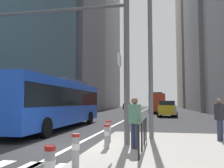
# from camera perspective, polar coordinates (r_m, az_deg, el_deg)

# --- Properties ---
(ground_plane) EXTENTS (160.00, 160.00, 0.00)m
(ground_plane) POSITION_cam_1_polar(r_m,az_deg,el_deg) (29.09, 4.67, -7.89)
(ground_plane) COLOR #28282B
(lane_centre_line) EXTENTS (0.20, 80.00, 0.01)m
(lane_centre_line) POSITION_cam_1_polar(r_m,az_deg,el_deg) (39.02, 6.38, -7.00)
(lane_centre_line) COLOR beige
(lane_centre_line) RESTS_ON ground
(office_tower_left_mid) EXTENTS (13.30, 17.27, 47.98)m
(office_tower_left_mid) POSITION_cam_1_polar(r_m,az_deg,el_deg) (55.20, -10.91, 19.37)
(office_tower_left_mid) COLOR gray
(office_tower_left_mid) RESTS_ON ground
(office_tower_left_far) EXTENTS (11.85, 23.26, 39.04)m
(office_tower_left_far) POSITION_cam_1_polar(r_m,az_deg,el_deg) (74.79, -4.09, 9.27)
(office_tower_left_far) COLOR #9E9EA3
(office_tower_left_far) RESTS_ON ground
(office_tower_right_mid) EXTENTS (13.30, 23.69, 46.35)m
(office_tower_right_mid) POSITION_cam_1_polar(r_m,az_deg,el_deg) (60.35, 24.64, 16.74)
(office_tower_right_mid) COLOR #9E9EA3
(office_tower_right_mid) RESTS_ON ground
(office_tower_right_far) EXTENTS (13.53, 22.34, 46.74)m
(office_tower_right_far) POSITION_cam_1_polar(r_m,az_deg,el_deg) (87.12, 20.26, 10.17)
(office_tower_right_far) COLOR gray
(office_tower_right_far) RESTS_ON ground
(city_bus_blue_oncoming) EXTENTS (2.78, 12.15, 3.40)m
(city_bus_blue_oncoming) POSITION_cam_1_polar(r_m,az_deg,el_deg) (16.15, -13.26, -3.99)
(city_bus_blue_oncoming) COLOR blue
(city_bus_blue_oncoming) RESTS_ON ground
(city_bus_red_receding) EXTENTS (2.72, 11.63, 3.40)m
(city_bus_red_receding) POSITION_cam_1_polar(r_m,az_deg,el_deg) (42.41, 10.89, -4.27)
(city_bus_red_receding) COLOR red
(city_bus_red_receding) RESTS_ON ground
(city_bus_red_distant) EXTENTS (2.82, 11.46, 3.40)m
(city_bus_red_distant) POSITION_cam_1_polar(r_m,az_deg,el_deg) (63.96, 10.74, -4.32)
(city_bus_red_distant) COLOR red
(city_bus_red_distant) RESTS_ON ground
(car_oncoming_mid) EXTENTS (2.05, 4.54, 1.94)m
(car_oncoming_mid) POSITION_cam_1_polar(r_m,az_deg,el_deg) (64.91, 3.73, -5.14)
(car_oncoming_mid) COLOR #232838
(car_oncoming_mid) RESTS_ON ground
(car_receding_near) EXTENTS (2.12, 4.23, 1.94)m
(car_receding_near) POSITION_cam_1_polar(r_m,az_deg,el_deg) (30.06, 13.45, -5.78)
(car_receding_near) COLOR silver
(car_receding_near) RESTS_ON ground
(car_receding_far) EXTENTS (2.12, 4.50, 1.94)m
(car_receding_far) POSITION_cam_1_polar(r_m,az_deg,el_deg) (29.87, 12.74, -5.80)
(car_receding_far) COLOR gold
(car_receding_far) RESTS_ON ground
(traffic_signal_gantry) EXTENTS (6.87, 0.65, 6.00)m
(traffic_signal_gantry) POSITION_cam_1_polar(r_m,az_deg,el_deg) (9.88, -10.13, 9.76)
(traffic_signal_gantry) COLOR #515156
(traffic_signal_gantry) RESTS_ON median_island
(street_lamp_post) EXTENTS (5.50, 0.32, 8.00)m
(street_lamp_post) POSITION_cam_1_polar(r_m,az_deg,el_deg) (11.29, 9.17, 13.92)
(street_lamp_post) COLOR #56565B
(street_lamp_post) RESTS_ON median_island
(bollard_front) EXTENTS (0.20, 0.20, 0.84)m
(bollard_front) POSITION_cam_1_polar(r_m,az_deg,el_deg) (4.40, -14.83, -18.96)
(bollard_front) COLOR #99999E
(bollard_front) RESTS_ON median_island
(bollard_left) EXTENTS (0.20, 0.20, 0.82)m
(bollard_left) POSITION_cam_1_polar(r_m,az_deg,el_deg) (6.01, -8.77, -15.17)
(bollard_left) COLOR #99999E
(bollard_left) RESTS_ON median_island
(bollard_right) EXTENTS (0.20, 0.20, 0.82)m
(bollard_right) POSITION_cam_1_polar(r_m,az_deg,el_deg) (8.37, -1.24, -12.19)
(bollard_right) COLOR #99999E
(bollard_right) RESTS_ON median_island
(bollard_back) EXTENTS (0.20, 0.20, 0.87)m
(bollard_back) POSITION_cam_1_polar(r_m,az_deg,el_deg) (9.57, -0.83, -11.06)
(bollard_back) COLOR #99999E
(bollard_back) RESTS_ON median_island
(pedestrian_railing) EXTENTS (0.06, 3.67, 0.98)m
(pedestrian_railing) POSITION_cam_1_polar(r_m,az_deg,el_deg) (8.45, 7.49, -10.37)
(pedestrian_railing) COLOR black
(pedestrian_railing) RESTS_ON median_island
(pedestrian_waiting) EXTENTS (0.45, 0.41, 1.75)m
(pedestrian_waiting) POSITION_cam_1_polar(r_m,az_deg,el_deg) (8.26, 5.52, -8.65)
(pedestrian_waiting) COLOR #2D334C
(pedestrian_waiting) RESTS_ON median_island
(pedestrian_walking) EXTENTS (0.44, 0.43, 1.74)m
(pedestrian_walking) POSITION_cam_1_polar(r_m,az_deg,el_deg) (10.85, 24.59, -7.29)
(pedestrian_walking) COLOR #2D334C
(pedestrian_walking) RESTS_ON median_island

